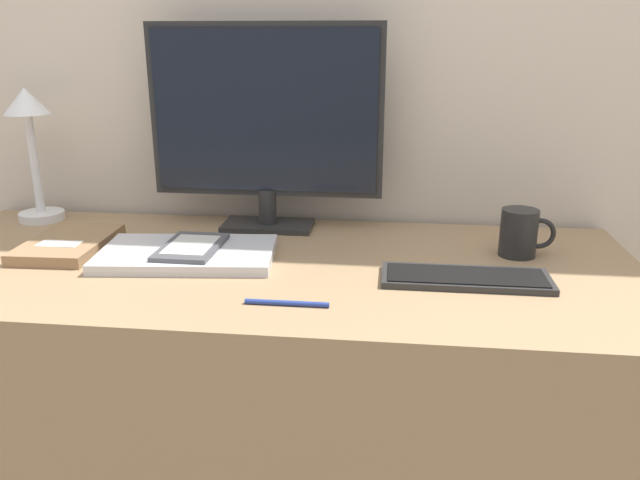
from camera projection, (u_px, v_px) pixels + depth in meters
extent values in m
cube|color=beige|center=(288.00, 27.00, 1.44)|extent=(3.60, 0.05, 2.40)
cube|color=#997A56|center=(266.00, 425.00, 1.35)|extent=(1.49, 0.63, 0.75)
cube|color=#262626|center=(268.00, 225.00, 1.46)|extent=(0.21, 0.11, 0.01)
cylinder|color=#262626|center=(267.00, 206.00, 1.45)|extent=(0.04, 0.04, 0.08)
cube|color=#262626|center=(265.00, 111.00, 1.38)|extent=(0.53, 0.01, 0.38)
cube|color=black|center=(265.00, 112.00, 1.38)|extent=(0.50, 0.01, 0.35)
cube|color=#282828|center=(466.00, 278.00, 1.14)|extent=(0.30, 0.11, 0.01)
cube|color=black|center=(466.00, 275.00, 1.13)|extent=(0.28, 0.09, 0.00)
cube|color=#BCBCC1|center=(188.00, 257.00, 1.25)|extent=(0.36, 0.24, 0.01)
cube|color=silver|center=(187.00, 252.00, 1.25)|extent=(0.36, 0.24, 0.01)
cube|color=#4C4C51|center=(191.00, 247.00, 1.24)|extent=(0.11, 0.18, 0.01)
cube|color=silver|center=(191.00, 245.00, 1.24)|extent=(0.09, 0.13, 0.00)
cylinder|color=white|center=(42.00, 216.00, 1.52)|extent=(0.11, 0.11, 0.02)
cylinder|color=white|center=(35.00, 164.00, 1.49)|extent=(0.02, 0.02, 0.24)
cone|color=white|center=(26.00, 101.00, 1.44)|extent=(0.10, 0.10, 0.06)
cube|color=#93704C|center=(68.00, 244.00, 1.31)|extent=(0.16, 0.24, 0.02)
cube|color=silver|center=(59.00, 244.00, 1.27)|extent=(0.09, 0.05, 0.00)
cylinder|color=black|center=(519.00, 233.00, 1.26)|extent=(0.07, 0.07, 0.10)
torus|color=black|center=(539.00, 233.00, 1.26)|extent=(0.06, 0.01, 0.06)
cylinder|color=navy|center=(287.00, 303.00, 1.03)|extent=(0.14, 0.01, 0.01)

